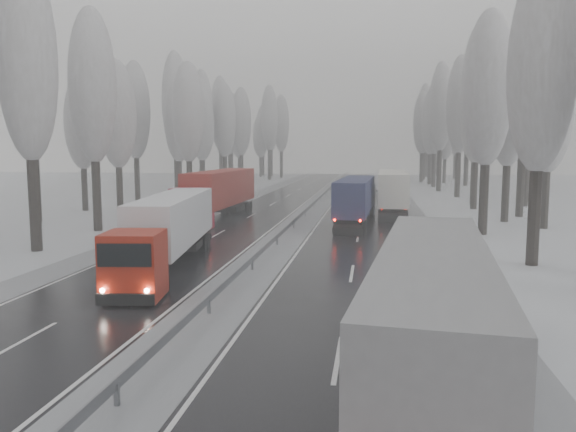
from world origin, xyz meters
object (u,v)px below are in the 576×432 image
(truck_grey_tarp, at_px, (433,304))
(box_truck_distant, at_px, (374,181))
(truck_red_red, at_px, (218,192))
(truck_red_white, at_px, (169,227))
(truck_cream_box, at_px, (392,189))
(truck_blue_box, at_px, (356,197))

(truck_grey_tarp, relative_size, box_truck_distant, 2.35)
(truck_grey_tarp, distance_m, truck_red_red, 36.98)
(truck_grey_tarp, bearing_deg, truck_red_white, 137.90)
(box_truck_distant, bearing_deg, truck_grey_tarp, -89.70)
(truck_cream_box, height_order, box_truck_distant, truck_cream_box)
(truck_red_white, distance_m, truck_red_red, 20.07)
(truck_grey_tarp, relative_size, truck_red_red, 0.91)
(truck_cream_box, relative_size, truck_red_white, 1.10)
(truck_grey_tarp, xyz_separation_m, truck_red_red, (-15.24, 33.69, 0.25))
(truck_grey_tarp, height_order, box_truck_distant, truck_grey_tarp)
(truck_grey_tarp, bearing_deg, truck_cream_box, 95.59)
(truck_cream_box, bearing_deg, truck_red_white, -113.86)
(truck_grey_tarp, distance_m, truck_cream_box, 41.07)
(truck_grey_tarp, height_order, truck_red_red, truck_red_red)
(box_truck_distant, xyz_separation_m, truck_red_white, (-11.15, -62.17, 0.97))
(truck_cream_box, xyz_separation_m, box_truck_distant, (-1.59, 34.93, -1.21))
(truck_red_red, bearing_deg, box_truck_distant, 73.32)
(truck_grey_tarp, relative_size, truck_blue_box, 1.02)
(box_truck_distant, relative_size, truck_red_red, 0.39)
(truck_red_red, bearing_deg, truck_cream_box, 26.94)
(box_truck_distant, bearing_deg, truck_red_white, -100.79)
(truck_blue_box, height_order, truck_red_red, truck_red_red)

